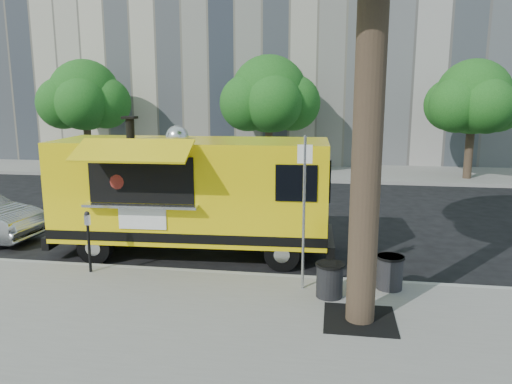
# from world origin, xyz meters

# --- Properties ---
(ground) EXTENTS (120.00, 120.00, 0.00)m
(ground) POSITION_xyz_m (0.00, 0.00, 0.00)
(ground) COLOR black
(ground) RESTS_ON ground
(sidewalk) EXTENTS (60.00, 6.00, 0.15)m
(sidewalk) POSITION_xyz_m (0.00, -4.00, 0.07)
(sidewalk) COLOR gray
(sidewalk) RESTS_ON ground
(curb) EXTENTS (60.00, 0.14, 0.16)m
(curb) POSITION_xyz_m (0.00, -0.93, 0.07)
(curb) COLOR #999993
(curb) RESTS_ON ground
(far_sidewalk) EXTENTS (60.00, 5.00, 0.15)m
(far_sidewalk) POSITION_xyz_m (0.00, 13.50, 0.07)
(far_sidewalk) COLOR gray
(far_sidewalk) RESTS_ON ground
(tree_well) EXTENTS (1.20, 1.20, 0.02)m
(tree_well) POSITION_xyz_m (2.60, -2.80, 0.15)
(tree_well) COLOR black
(tree_well) RESTS_ON sidewalk
(far_tree_a) EXTENTS (3.42, 3.42, 5.36)m
(far_tree_a) POSITION_xyz_m (-10.00, 12.30, 3.78)
(far_tree_a) COLOR #33261C
(far_tree_a) RESTS_ON far_sidewalk
(far_tree_b) EXTENTS (3.60, 3.60, 5.50)m
(far_tree_b) POSITION_xyz_m (-1.00, 12.70, 3.83)
(far_tree_b) COLOR #33261C
(far_tree_b) RESTS_ON far_sidewalk
(far_tree_c) EXTENTS (3.24, 3.24, 5.21)m
(far_tree_c) POSITION_xyz_m (8.00, 12.40, 3.72)
(far_tree_c) COLOR #33261C
(far_tree_c) RESTS_ON far_sidewalk
(sign_post) EXTENTS (0.28, 0.06, 3.00)m
(sign_post) POSITION_xyz_m (1.55, -1.55, 1.85)
(sign_post) COLOR silver
(sign_post) RESTS_ON sidewalk
(parking_meter) EXTENTS (0.11, 0.11, 1.33)m
(parking_meter) POSITION_xyz_m (-3.00, -1.35, 0.98)
(parking_meter) COLOR black
(parking_meter) RESTS_ON sidewalk
(food_truck) EXTENTS (6.87, 3.36, 3.34)m
(food_truck) POSITION_xyz_m (-1.30, 0.57, 1.57)
(food_truck) COLOR yellow
(food_truck) RESTS_ON ground
(trash_bin_left) EXTENTS (0.54, 0.54, 0.65)m
(trash_bin_left) POSITION_xyz_m (2.08, -1.88, 0.49)
(trash_bin_left) COLOR black
(trash_bin_left) RESTS_ON sidewalk
(trash_bin_right) EXTENTS (0.55, 0.55, 0.66)m
(trash_bin_right) POSITION_xyz_m (3.23, -1.30, 0.50)
(trash_bin_right) COLOR black
(trash_bin_right) RESTS_ON sidewalk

